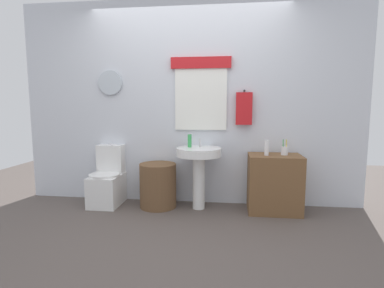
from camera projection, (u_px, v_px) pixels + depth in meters
name	position (u px, v px, depth m)	size (l,w,h in m)	color
ground_plane	(174.00, 237.00, 2.92)	(8.00, 8.00, 0.00)	#564C47
back_wall	(189.00, 103.00, 3.89)	(4.40, 0.18, 2.60)	silver
toilet	(108.00, 182.00, 3.88)	(0.38, 0.51, 0.78)	white
laundry_hamper	(158.00, 185.00, 3.76)	(0.46, 0.46, 0.55)	brown
pedestal_sink	(199.00, 162.00, 3.66)	(0.55, 0.55, 0.76)	white
faucet	(200.00, 143.00, 3.75)	(0.03, 0.03, 0.10)	silver
wooden_cabinet	(274.00, 183.00, 3.58)	(0.62, 0.44, 0.69)	brown
soap_bottle	(190.00, 141.00, 3.70)	(0.05, 0.05, 0.16)	green
lotion_bottle	(267.00, 148.00, 3.50)	(0.05, 0.05, 0.18)	white
toothbrush_cup	(284.00, 151.00, 3.54)	(0.08, 0.08, 0.19)	silver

